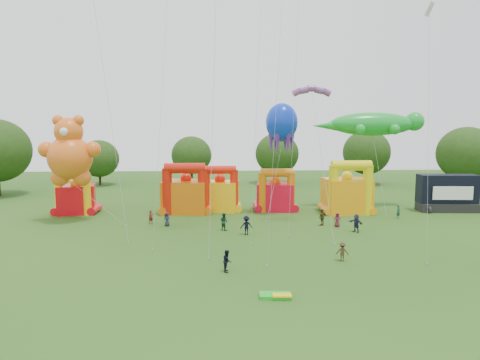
{
  "coord_description": "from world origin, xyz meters",
  "views": [
    {
      "loc": [
        -2.9,
        -24.91,
        10.92
      ],
      "look_at": [
        -0.84,
        18.0,
        5.49
      ],
      "focal_mm": 32.0,
      "sensor_mm": 36.0,
      "label": 1
    }
  ],
  "objects_px": {
    "teddy_bear_kite": "(79,170)",
    "spectator_4": "(322,217)",
    "spectator_0": "(167,219)",
    "bouncy_castle_2": "(220,193)",
    "stage_trailer": "(447,193)",
    "octopus_kite": "(278,155)",
    "bouncy_castle_0": "(76,197)",
    "gecko_kite": "(373,128)"
  },
  "relations": [
    {
      "from": "teddy_bear_kite",
      "to": "spectator_4",
      "type": "relative_size",
      "value": 6.63
    },
    {
      "from": "teddy_bear_kite",
      "to": "spectator_0",
      "type": "distance_m",
      "value": 11.57
    },
    {
      "from": "bouncy_castle_2",
      "to": "stage_trailer",
      "type": "xyz_separation_m",
      "value": [
        29.27,
        -1.48,
        0.01
      ]
    },
    {
      "from": "octopus_kite",
      "to": "teddy_bear_kite",
      "type": "bearing_deg",
      "value": -174.0
    },
    {
      "from": "stage_trailer",
      "to": "teddy_bear_kite",
      "type": "xyz_separation_m",
      "value": [
        -45.15,
        -4.37,
        3.72
      ]
    },
    {
      "from": "bouncy_castle_0",
      "to": "spectator_0",
      "type": "distance_m",
      "value": 14.31
    },
    {
      "from": "gecko_kite",
      "to": "octopus_kite",
      "type": "distance_m",
      "value": 14.84
    },
    {
      "from": "teddy_bear_kite",
      "to": "gecko_kite",
      "type": "bearing_deg",
      "value": 11.97
    },
    {
      "from": "gecko_kite",
      "to": "spectator_0",
      "type": "distance_m",
      "value": 29.89
    },
    {
      "from": "spectator_0",
      "to": "spectator_4",
      "type": "height_order",
      "value": "spectator_4"
    },
    {
      "from": "spectator_0",
      "to": "stage_trailer",
      "type": "bearing_deg",
      "value": 31.63
    },
    {
      "from": "bouncy_castle_2",
      "to": "teddy_bear_kite",
      "type": "bearing_deg",
      "value": -159.76
    },
    {
      "from": "octopus_kite",
      "to": "spectator_4",
      "type": "height_order",
      "value": "octopus_kite"
    },
    {
      "from": "bouncy_castle_2",
      "to": "octopus_kite",
      "type": "distance_m",
      "value": 9.33
    },
    {
      "from": "stage_trailer",
      "to": "gecko_kite",
      "type": "relative_size",
      "value": 0.49
    },
    {
      "from": "gecko_kite",
      "to": "spectator_0",
      "type": "xyz_separation_m",
      "value": [
        -26.31,
        -10.14,
        -9.92
      ]
    },
    {
      "from": "octopus_kite",
      "to": "gecko_kite",
      "type": "bearing_deg",
      "value": 21.47
    },
    {
      "from": "bouncy_castle_0",
      "to": "stage_trailer",
      "type": "distance_m",
      "value": 47.31
    },
    {
      "from": "bouncy_castle_0",
      "to": "spectator_4",
      "type": "height_order",
      "value": "bouncy_castle_0"
    },
    {
      "from": "spectator_0",
      "to": "octopus_kite",
      "type": "bearing_deg",
      "value": 41.34
    },
    {
      "from": "teddy_bear_kite",
      "to": "spectator_4",
      "type": "xyz_separation_m",
      "value": [
        27.12,
        -2.94,
        -5.09
      ]
    },
    {
      "from": "gecko_kite",
      "to": "octopus_kite",
      "type": "bearing_deg",
      "value": -158.53
    },
    {
      "from": "bouncy_castle_0",
      "to": "spectator_0",
      "type": "height_order",
      "value": "bouncy_castle_0"
    },
    {
      "from": "stage_trailer",
      "to": "spectator_4",
      "type": "relative_size",
      "value": 4.03
    },
    {
      "from": "teddy_bear_kite",
      "to": "octopus_kite",
      "type": "distance_m",
      "value": 23.02
    },
    {
      "from": "bouncy_castle_0",
      "to": "bouncy_castle_2",
      "type": "xyz_separation_m",
      "value": [
        18.03,
        0.9,
        0.13
      ]
    },
    {
      "from": "bouncy_castle_0",
      "to": "bouncy_castle_2",
      "type": "distance_m",
      "value": 18.05
    },
    {
      "from": "gecko_kite",
      "to": "bouncy_castle_2",
      "type": "bearing_deg",
      "value": -174.84
    },
    {
      "from": "spectator_0",
      "to": "bouncy_castle_2",
      "type": "bearing_deg",
      "value": 75.42
    },
    {
      "from": "teddy_bear_kite",
      "to": "gecko_kite",
      "type": "relative_size",
      "value": 0.81
    },
    {
      "from": "stage_trailer",
      "to": "octopus_kite",
      "type": "relative_size",
      "value": 0.54
    },
    {
      "from": "bouncy_castle_0",
      "to": "bouncy_castle_2",
      "type": "relative_size",
      "value": 0.94
    },
    {
      "from": "octopus_kite",
      "to": "spectator_4",
      "type": "bearing_deg",
      "value": -51.32
    },
    {
      "from": "spectator_4",
      "to": "teddy_bear_kite",
      "type": "bearing_deg",
      "value": -45.57
    },
    {
      "from": "teddy_bear_kite",
      "to": "spectator_0",
      "type": "bearing_deg",
      "value": -13.72
    },
    {
      "from": "gecko_kite",
      "to": "spectator_4",
      "type": "bearing_deg",
      "value": -130.85
    },
    {
      "from": "gecko_kite",
      "to": "spectator_4",
      "type": "distance_m",
      "value": 17.12
    },
    {
      "from": "bouncy_castle_2",
      "to": "teddy_bear_kite",
      "type": "relative_size",
      "value": 0.49
    },
    {
      "from": "bouncy_castle_2",
      "to": "octopus_kite",
      "type": "relative_size",
      "value": 0.43
    },
    {
      "from": "bouncy_castle_2",
      "to": "stage_trailer",
      "type": "distance_m",
      "value": 29.31
    },
    {
      "from": "spectator_4",
      "to": "bouncy_castle_2",
      "type": "bearing_deg",
      "value": -77.39
    },
    {
      "from": "bouncy_castle_0",
      "to": "octopus_kite",
      "type": "distance_m",
      "value": 25.68
    }
  ]
}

